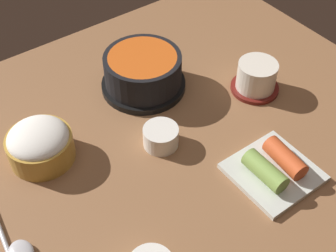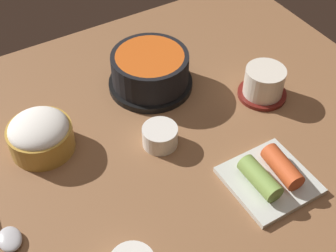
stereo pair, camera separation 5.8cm
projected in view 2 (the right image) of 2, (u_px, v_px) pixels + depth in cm
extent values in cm
cube|color=brown|center=(153.00, 138.00, 87.30)|extent=(100.00, 76.00, 2.00)
cylinder|color=black|center=(151.00, 83.00, 95.82)|extent=(17.23, 17.23, 1.31)
cylinder|color=black|center=(150.00, 68.00, 93.05)|extent=(15.55, 15.55, 6.41)
cylinder|color=#D15619|center=(150.00, 57.00, 90.97)|extent=(13.68, 13.68, 0.60)
cylinder|color=#B78C38|center=(41.00, 138.00, 82.58)|extent=(11.55, 11.55, 4.94)
ellipsoid|color=white|center=(38.00, 129.00, 80.81)|extent=(10.62, 10.62, 4.04)
cylinder|color=maroon|center=(262.00, 94.00, 93.93)|extent=(9.83, 9.83, 0.80)
cylinder|color=silver|center=(264.00, 81.00, 91.60)|extent=(7.93, 7.93, 5.69)
cylinder|color=#C6D18C|center=(266.00, 71.00, 89.77)|extent=(6.74, 6.74, 0.40)
cylinder|color=white|center=(161.00, 136.00, 83.78)|extent=(6.46, 6.46, 3.82)
cylinder|color=#386B2D|center=(161.00, 129.00, 82.63)|extent=(5.30, 5.30, 0.50)
cube|color=silver|center=(269.00, 180.00, 78.51)|extent=(13.54, 13.54, 1.00)
cylinder|color=#7A9E47|center=(260.00, 178.00, 76.12)|extent=(3.34, 8.14, 3.31)
cylinder|color=#C64C23|center=(282.00, 167.00, 77.80)|extent=(4.02, 8.38, 3.31)
ellipsoid|color=#B7B7BC|center=(10.00, 239.00, 70.46)|extent=(3.60, 4.68, 1.26)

